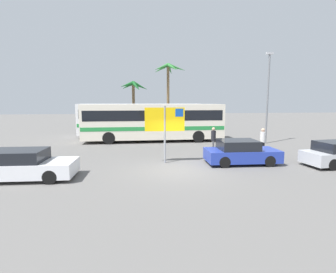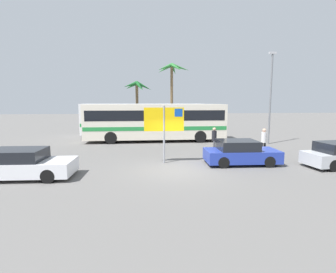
{
  "view_description": "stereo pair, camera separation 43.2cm",
  "coord_description": "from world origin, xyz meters",
  "px_view_note": "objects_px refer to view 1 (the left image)",
  "views": [
    {
      "loc": [
        -2.17,
        -12.83,
        3.46
      ],
      "look_at": [
        -0.16,
        3.12,
        1.3
      ],
      "focal_mm": 28.44,
      "sensor_mm": 36.0,
      "label": 1
    },
    {
      "loc": [
        -1.74,
        -12.88,
        3.46
      ],
      "look_at": [
        -0.16,
        3.12,
        1.3
      ],
      "focal_mm": 28.44,
      "sensor_mm": 36.0,
      "label": 2
    }
  ],
  "objects_px": {
    "car_blue": "(241,152)",
    "ferry_sign": "(166,122)",
    "bus_rear_coach": "(141,118)",
    "car_white": "(23,165)",
    "pedestrian_by_bus": "(213,138)",
    "bus_front_coach": "(153,121)",
    "pedestrian_near_sign": "(263,139)"
  },
  "relations": [
    {
      "from": "car_blue",
      "to": "pedestrian_by_bus",
      "type": "height_order",
      "value": "pedestrian_by_bus"
    },
    {
      "from": "bus_front_coach",
      "to": "bus_rear_coach",
      "type": "relative_size",
      "value": 1.0
    },
    {
      "from": "bus_rear_coach",
      "to": "ferry_sign",
      "type": "bearing_deg",
      "value": -84.74
    },
    {
      "from": "bus_front_coach",
      "to": "car_blue",
      "type": "distance_m",
      "value": 9.92
    },
    {
      "from": "car_blue",
      "to": "pedestrian_near_sign",
      "type": "xyz_separation_m",
      "value": [
        2.29,
        2.03,
        0.39
      ]
    },
    {
      "from": "ferry_sign",
      "to": "pedestrian_by_bus",
      "type": "relative_size",
      "value": 1.86
    },
    {
      "from": "car_white",
      "to": "pedestrian_by_bus",
      "type": "xyz_separation_m",
      "value": [
        10.14,
        4.8,
        0.38
      ]
    },
    {
      "from": "bus_front_coach",
      "to": "ferry_sign",
      "type": "bearing_deg",
      "value": -89.3
    },
    {
      "from": "bus_rear_coach",
      "to": "car_white",
      "type": "bearing_deg",
      "value": -111.48
    },
    {
      "from": "bus_rear_coach",
      "to": "ferry_sign",
      "type": "relative_size",
      "value": 3.7
    },
    {
      "from": "car_white",
      "to": "car_blue",
      "type": "relative_size",
      "value": 1.1
    },
    {
      "from": "bus_rear_coach",
      "to": "ferry_sign",
      "type": "xyz_separation_m",
      "value": [
        1.09,
        -11.81,
        0.54
      ]
    },
    {
      "from": "car_white",
      "to": "pedestrian_by_bus",
      "type": "height_order",
      "value": "pedestrian_by_bus"
    },
    {
      "from": "bus_front_coach",
      "to": "car_white",
      "type": "xyz_separation_m",
      "value": [
        -6.54,
        -10.52,
        -1.15
      ]
    },
    {
      "from": "bus_front_coach",
      "to": "pedestrian_near_sign",
      "type": "bearing_deg",
      "value": -46.68
    },
    {
      "from": "bus_rear_coach",
      "to": "pedestrian_near_sign",
      "type": "height_order",
      "value": "bus_rear_coach"
    },
    {
      "from": "car_white",
      "to": "bus_front_coach",
      "type": "bearing_deg",
      "value": 60.24
    },
    {
      "from": "bus_front_coach",
      "to": "ferry_sign",
      "type": "height_order",
      "value": "ferry_sign"
    },
    {
      "from": "ferry_sign",
      "to": "pedestrian_by_bus",
      "type": "height_order",
      "value": "ferry_sign"
    },
    {
      "from": "ferry_sign",
      "to": "pedestrian_by_bus",
      "type": "xyz_separation_m",
      "value": [
        3.5,
        2.51,
        -1.31
      ]
    },
    {
      "from": "bus_front_coach",
      "to": "ferry_sign",
      "type": "distance_m",
      "value": 8.25
    },
    {
      "from": "car_blue",
      "to": "ferry_sign",
      "type": "bearing_deg",
      "value": 172.58
    },
    {
      "from": "ferry_sign",
      "to": "car_blue",
      "type": "distance_m",
      "value": 4.48
    },
    {
      "from": "bus_rear_coach",
      "to": "pedestrian_by_bus",
      "type": "relative_size",
      "value": 6.89
    },
    {
      "from": "bus_front_coach",
      "to": "pedestrian_near_sign",
      "type": "xyz_separation_m",
      "value": [
        6.49,
        -6.88,
        -0.76
      ]
    },
    {
      "from": "car_white",
      "to": "car_blue",
      "type": "height_order",
      "value": "same"
    },
    {
      "from": "bus_rear_coach",
      "to": "pedestrian_near_sign",
      "type": "relative_size",
      "value": 6.8
    },
    {
      "from": "bus_rear_coach",
      "to": "car_blue",
      "type": "relative_size",
      "value": 2.96
    },
    {
      "from": "car_blue",
      "to": "bus_rear_coach",
      "type": "bearing_deg",
      "value": 114.55
    },
    {
      "from": "pedestrian_near_sign",
      "to": "bus_front_coach",
      "type": "bearing_deg",
      "value": 35.46
    },
    {
      "from": "bus_front_coach",
      "to": "bus_rear_coach",
      "type": "distance_m",
      "value": 3.72
    },
    {
      "from": "bus_front_coach",
      "to": "bus_rear_coach",
      "type": "bearing_deg",
      "value": 105.39
    }
  ]
}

